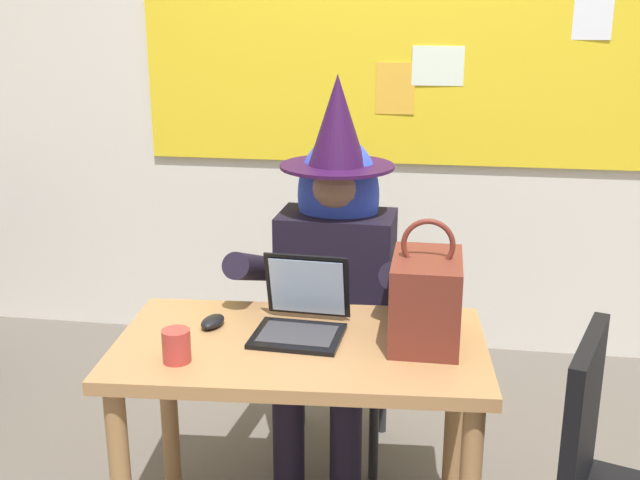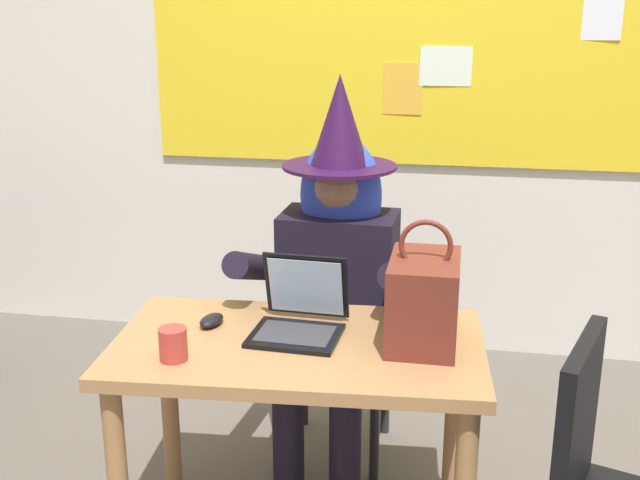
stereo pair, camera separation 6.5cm
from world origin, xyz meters
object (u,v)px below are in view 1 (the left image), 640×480
object	(u,v)px
desk_main	(301,377)
computer_mouse	(213,322)
coffee_mug	(176,346)
chair_at_desk	(339,325)
handbag	(426,299)
person_costumed	(334,264)
laptop	(301,316)

from	to	relation	value
desk_main	computer_mouse	size ratio (longest dim) A/B	10.99
coffee_mug	chair_at_desk	bearing A→B (deg)	68.12
desk_main	chair_at_desk	world-z (taller)	chair_at_desk
desk_main	handbag	size ratio (longest dim) A/B	3.02
person_costumed	handbag	size ratio (longest dim) A/B	3.86
chair_at_desk	laptop	xyz separation A→B (m)	(-0.04, -0.60, 0.28)
desk_main	person_costumed	xyz separation A→B (m)	(0.02, 0.55, 0.18)
computer_mouse	desk_main	bearing A→B (deg)	-0.77
person_costumed	handbag	world-z (taller)	person_costumed
laptop	coffee_mug	xyz separation A→B (m)	(-0.31, -0.26, -0.00)
computer_mouse	laptop	bearing A→B (deg)	13.71
chair_at_desk	laptop	size ratio (longest dim) A/B	3.08
computer_mouse	coffee_mug	bearing A→B (deg)	-84.24
chair_at_desk	coffee_mug	distance (m)	0.96
person_costumed	coffee_mug	bearing A→B (deg)	-22.99
handbag	coffee_mug	bearing A→B (deg)	-159.97
desk_main	chair_at_desk	bearing A→B (deg)	87.85
person_costumed	laptop	bearing A→B (deg)	-2.01
person_costumed	coffee_mug	distance (m)	0.81
desk_main	computer_mouse	world-z (taller)	computer_mouse
handbag	desk_main	bearing A→B (deg)	-170.14
person_costumed	laptop	size ratio (longest dim) A/B	5.05
chair_at_desk	coffee_mug	world-z (taller)	chair_at_desk
coffee_mug	desk_main	bearing A→B (deg)	30.21
laptop	coffee_mug	size ratio (longest dim) A/B	3.04
coffee_mug	person_costumed	bearing A→B (deg)	65.14
desk_main	coffee_mug	bearing A→B (deg)	-149.79
person_costumed	handbag	distance (m)	0.60
chair_at_desk	computer_mouse	world-z (taller)	chair_at_desk
handbag	coffee_mug	xyz separation A→B (m)	(-0.68, -0.25, -0.09)
laptop	coffee_mug	world-z (taller)	laptop
laptop	chair_at_desk	bearing A→B (deg)	89.44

